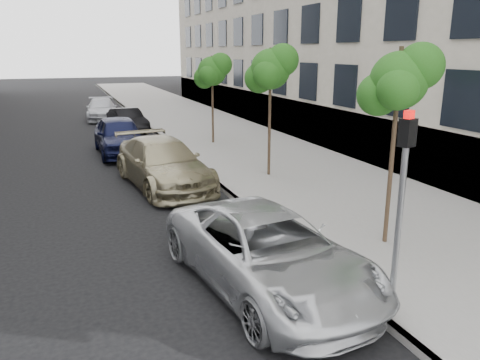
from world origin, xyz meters
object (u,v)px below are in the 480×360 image
minivan (268,252)px  sedan_rear (102,109)px  suv (163,163)px  sedan_black (128,120)px  tree_mid (271,69)px  sedan_blue (120,136)px  signal_pole (402,194)px  tree_far (213,71)px  tree_near (400,81)px

minivan → sedan_rear: size_ratio=1.12×
suv → sedan_black: 11.46m
tree_mid → suv: size_ratio=0.83×
tree_mid → sedan_blue: (-4.44, 6.02, -2.96)m
minivan → sedan_blue: bearing=87.6°
minivan → sedan_black: bearing=82.8°
tree_mid → minivan: (-3.33, -7.28, -3.05)m
signal_pole → tree_far: bearing=63.6°
sedan_black → signal_pole: bearing=-94.9°
tree_near → sedan_blue: bearing=109.5°
tree_near → suv: bearing=118.6°
sedan_blue → tree_far: bearing=5.4°
tree_far → sedan_black: tree_far is taller
minivan → sedan_black: minivan is taller
sedan_rear → sedan_blue: bearing=-87.1°
suv → sedan_black: suv is taller
tree_mid → sedan_black: (-3.33, 11.78, -3.13)m
suv → sedan_black: bearing=81.1°
tree_far → sedan_rear: 11.99m
tree_near → sedan_blue: 13.61m
tree_near → sedan_blue: tree_near is taller
minivan → sedan_rear: bearing=84.9°
signal_pole → tree_near: bearing=34.3°
tree_mid → minivan: tree_mid is taller
tree_mid → signal_pole: (-1.93, -9.12, -1.54)m
tree_mid → sedan_blue: bearing=126.4°
tree_mid → signal_pole: size_ratio=1.32×
tree_mid → minivan: bearing=-114.6°
signal_pole → sedan_rear: signal_pole is taller
sedan_rear → tree_mid: bearing=-72.3°
sedan_black → tree_near: bearing=-88.4°
tree_mid → suv: tree_mid is taller
tree_far → sedan_rear: bearing=111.2°
suv → sedan_blue: 5.74m
signal_pole → sedan_blue: 15.42m
tree_near → suv: (-3.72, 6.83, -2.98)m
suv → minivan: bearing=-94.0°
tree_far → sedan_blue: bearing=-173.8°
tree_near → sedan_rear: tree_near is taller
tree_mid → sedan_rear: tree_mid is taller
tree_near → signal_pole: bearing=-126.3°
sedan_rear → minivan: bearing=-83.9°
sedan_blue → sedan_rear: size_ratio=1.02×
sedan_black → sedan_rear: (-0.90, 5.60, 0.03)m
sedan_black → sedan_rear: bearing=90.4°
tree_near → sedan_black: (-3.33, 18.28, -3.11)m
tree_mid → tree_far: tree_mid is taller
signal_pole → sedan_blue: size_ratio=0.70×
tree_far → sedan_black: 6.85m
tree_far → sedan_rear: (-4.22, 10.87, -2.79)m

